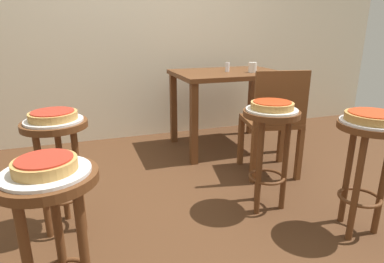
# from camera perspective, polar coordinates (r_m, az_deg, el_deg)

# --- Properties ---
(ground_plane) EXTENTS (6.00, 6.00, 0.00)m
(ground_plane) POSITION_cam_1_polar(r_m,az_deg,el_deg) (2.24, -1.19, -12.85)
(ground_plane) COLOR #4C2D19
(stool_foreground) EXTENTS (0.35, 0.35, 0.66)m
(stool_foreground) POSITION_cam_1_polar(r_m,az_deg,el_deg) (1.31, -23.13, -14.02)
(stool_foreground) COLOR #5B3319
(stool_foreground) RESTS_ON ground_plane
(serving_plate_foreground) EXTENTS (0.30, 0.30, 0.01)m
(serving_plate_foreground) POSITION_cam_1_polar(r_m,az_deg,el_deg) (1.23, -24.16, -6.51)
(serving_plate_foreground) COLOR silver
(serving_plate_foreground) RESTS_ON stool_foreground
(pizza_foreground) EXTENTS (0.21, 0.21, 0.05)m
(pizza_foreground) POSITION_cam_1_polar(r_m,az_deg,el_deg) (1.22, -24.33, -5.28)
(pizza_foreground) COLOR tan
(pizza_foreground) RESTS_ON serving_plate_foreground
(stool_middle) EXTENTS (0.35, 0.35, 0.66)m
(stool_middle) POSITION_cam_1_polar(r_m,az_deg,el_deg) (2.01, 28.26, -3.62)
(stool_middle) COLOR #5B3319
(stool_middle) RESTS_ON ground_plane
(serving_plate_middle) EXTENTS (0.33, 0.33, 0.01)m
(serving_plate_middle) POSITION_cam_1_polar(r_m,az_deg,el_deg) (1.96, 29.04, 1.48)
(serving_plate_middle) COLOR silver
(serving_plate_middle) RESTS_ON stool_middle
(pizza_middle) EXTENTS (0.28, 0.28, 0.05)m
(pizza_middle) POSITION_cam_1_polar(r_m,az_deg,el_deg) (1.95, 29.16, 2.28)
(pizza_middle) COLOR #B78442
(pizza_middle) RESTS_ON serving_plate_middle
(stool_leftside) EXTENTS (0.35, 0.35, 0.66)m
(stool_leftside) POSITION_cam_1_polar(r_m,az_deg,el_deg) (2.09, 13.42, -1.26)
(stool_leftside) COLOR #5B3319
(stool_leftside) RESTS_ON ground_plane
(serving_plate_leftside) EXTENTS (0.31, 0.31, 0.01)m
(serving_plate_leftside) POSITION_cam_1_polar(r_m,az_deg,el_deg) (2.04, 13.79, 3.72)
(serving_plate_leftside) COLOR white
(serving_plate_leftside) RESTS_ON stool_leftside
(pizza_leftside) EXTENTS (0.26, 0.26, 0.05)m
(pizza_leftside) POSITION_cam_1_polar(r_m,az_deg,el_deg) (2.03, 13.85, 4.50)
(pizza_leftside) COLOR tan
(pizza_leftside) RESTS_ON serving_plate_leftside
(stool_rear) EXTENTS (0.35, 0.35, 0.66)m
(stool_rear) POSITION_cam_1_polar(r_m,az_deg,el_deg) (1.95, -22.40, -3.50)
(stool_rear) COLOR #5B3319
(stool_rear) RESTS_ON ground_plane
(serving_plate_rear) EXTENTS (0.30, 0.30, 0.01)m
(serving_plate_rear) POSITION_cam_1_polar(r_m,az_deg,el_deg) (1.89, -23.04, 1.79)
(serving_plate_rear) COLOR silver
(serving_plate_rear) RESTS_ON stool_rear
(pizza_rear) EXTENTS (0.25, 0.25, 0.05)m
(pizza_rear) POSITION_cam_1_polar(r_m,az_deg,el_deg) (1.89, -23.15, 2.62)
(pizza_rear) COLOR tan
(pizza_rear) RESTS_ON serving_plate_rear
(dining_table) EXTENTS (1.00, 0.73, 0.75)m
(dining_table) POSITION_cam_1_polar(r_m,az_deg,el_deg) (3.15, 6.21, 8.28)
(dining_table) COLOR #5B3319
(dining_table) RESTS_ON ground_plane
(cup_near_edge) EXTENTS (0.08, 0.08, 0.09)m
(cup_near_edge) POSITION_cam_1_polar(r_m,az_deg,el_deg) (3.10, 10.55, 10.97)
(cup_near_edge) COLOR silver
(cup_near_edge) RESTS_ON dining_table
(condiment_shaker) EXTENTS (0.04, 0.04, 0.09)m
(condiment_shaker) POSITION_cam_1_polar(r_m,az_deg,el_deg) (3.11, 6.21, 11.15)
(condiment_shaker) COLOR white
(condiment_shaker) RESTS_ON dining_table
(wooden_chair) EXTENTS (0.47, 0.47, 0.85)m
(wooden_chair) POSITION_cam_1_polar(r_m,az_deg,el_deg) (2.59, 14.11, 2.13)
(wooden_chair) COLOR brown
(wooden_chair) RESTS_ON ground_plane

